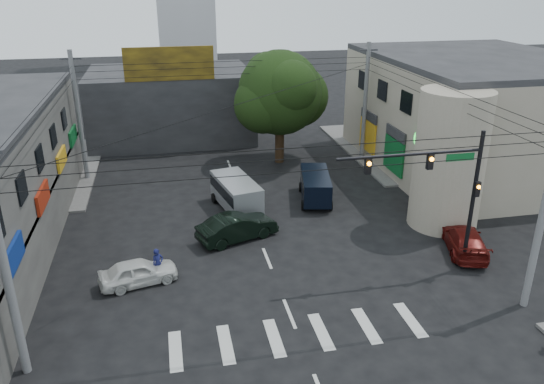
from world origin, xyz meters
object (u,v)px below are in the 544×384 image
object	(u,v)px
utility_pole_near_left	(4,264)
navy_van	(315,187)
traffic_gantry	(444,182)
dark_sedan	(237,227)
street_tree	(280,93)
white_compact	(138,272)
traffic_officer	(158,264)
utility_pole_near_right	(543,212)
silver_minivan	(236,195)
utility_pole_far_right	(365,103)
utility_pole_far_left	(79,117)
maroon_sedan	(465,240)

from	to	relation	value
utility_pole_near_left	navy_van	size ratio (longest dim) A/B	1.91
traffic_gantry	dark_sedan	size ratio (longest dim) A/B	1.50
street_tree	traffic_gantry	size ratio (longest dim) A/B	1.21
white_compact	traffic_officer	distance (m)	1.00
dark_sedan	utility_pole_near_left	bearing A→B (deg)	113.70
utility_pole_near_right	navy_van	size ratio (longest dim) A/B	1.91
dark_sedan	white_compact	distance (m)	6.40
utility_pole_near_left	traffic_officer	distance (m)	8.43
silver_minivan	utility_pole_near_left	bearing A→B (deg)	131.47
dark_sedan	traffic_officer	size ratio (longest dim) A/B	3.02
utility_pole_near_right	utility_pole_far_right	bearing A→B (deg)	90.00
utility_pole_near_left	utility_pole_near_right	distance (m)	21.00
traffic_gantry	traffic_officer	distance (m)	14.15
traffic_gantry	dark_sedan	distance (m)	11.32
utility_pole_far_left	dark_sedan	xyz separation A→B (m)	(9.30, -11.53, -3.85)
utility_pole_near_right	dark_sedan	xyz separation A→B (m)	(-11.70, 8.97, -3.85)
utility_pole_near_left	traffic_officer	world-z (taller)	utility_pole_near_left
utility_pole_near_right	silver_minivan	xyz separation A→B (m)	(-11.16, 13.05, -3.60)
silver_minivan	utility_pole_far_right	bearing A→B (deg)	-67.83
utility_pole_near_right	silver_minivan	distance (m)	17.55
utility_pole_far_left	dark_sedan	world-z (taller)	utility_pole_far_left
utility_pole_far_left	dark_sedan	distance (m)	15.30
street_tree	silver_minivan	size ratio (longest dim) A/B	1.76
utility_pole_near_left	white_compact	bearing A→B (deg)	53.40
street_tree	maroon_sedan	xyz separation A→B (m)	(6.50, -16.35, -4.81)
utility_pole_far_left	traffic_officer	world-z (taller)	utility_pole_far_left
navy_van	white_compact	bearing A→B (deg)	137.79
utility_pole_far_right	traffic_officer	distance (m)	22.18
white_compact	maroon_sedan	world-z (taller)	maroon_sedan
traffic_gantry	navy_van	xyz separation A→B (m)	(-3.22, 9.93, -3.92)
utility_pole_near_left	traffic_officer	bearing A→B (deg)	48.98
utility_pole_near_left	maroon_sedan	xyz separation A→B (m)	(21.00, 5.15, -3.94)
utility_pole_far_left	navy_van	bearing A→B (deg)	-25.08
silver_minivan	traffic_officer	xyz separation A→B (m)	(-4.90, -7.38, -0.20)
white_compact	navy_van	world-z (taller)	navy_van
utility_pole_far_left	white_compact	world-z (taller)	utility_pole_far_left
utility_pole_far_left	traffic_officer	distance (m)	16.08
utility_pole_far_right	dark_sedan	bearing A→B (deg)	-135.43
utility_pole_near_right	maroon_sedan	xyz separation A→B (m)	(0.00, 5.15, -3.94)
traffic_gantry	utility_pole_far_left	xyz separation A→B (m)	(-18.32, 17.00, -0.23)
dark_sedan	silver_minivan	world-z (taller)	silver_minivan
street_tree	utility_pole_far_right	size ratio (longest dim) A/B	0.95
street_tree	navy_van	bearing A→B (deg)	-85.73
street_tree	utility_pole_far_left	xyz separation A→B (m)	(-14.50, -1.00, -0.87)
utility_pole_near_right	maroon_sedan	size ratio (longest dim) A/B	1.87
utility_pole_near_left	silver_minivan	distance (m)	16.74
utility_pole_far_left	navy_van	xyz separation A→B (m)	(15.10, -7.07, -3.69)
maroon_sedan	navy_van	distance (m)	10.17
navy_van	silver_minivan	bearing A→B (deg)	105.94
silver_minivan	traffic_gantry	bearing A→B (deg)	-149.93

